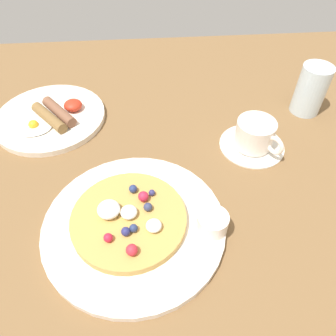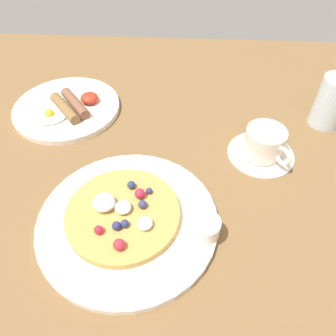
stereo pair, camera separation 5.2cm
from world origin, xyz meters
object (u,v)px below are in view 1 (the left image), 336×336
syrup_ramekin (214,222)px  water_glass (312,90)px  coffee_saucer (252,145)px  pancake_plate (135,225)px  breakfast_plate (51,117)px  coffee_cup (256,134)px

syrup_ramekin → water_glass: bearing=48.7°
syrup_ramekin → coffee_saucer: bearing=58.9°
pancake_plate → breakfast_plate: 34.02cm
syrup_ramekin → coffee_cup: 22.26cm
breakfast_plate → coffee_saucer: bearing=-15.8°
pancake_plate → coffee_cup: coffee_cup is taller
pancake_plate → water_glass: size_ratio=2.69×
pancake_plate → syrup_ramekin: bearing=-9.0°
coffee_cup → water_glass: 18.22cm
pancake_plate → water_glass: 47.54cm
syrup_ramekin → breakfast_plate: (-29.94, 30.86, -2.29)cm
syrup_ramekin → pancake_plate: bearing=171.0°
pancake_plate → breakfast_plate: (-17.89, 28.94, -0.04)cm
coffee_saucer → water_glass: bearing=36.0°
coffee_cup → pancake_plate: bearing=-144.2°
breakfast_plate → pancake_plate: bearing=-58.3°
breakfast_plate → coffee_cup: size_ratio=2.48×
pancake_plate → syrup_ramekin: size_ratio=6.03×
pancake_plate → coffee_saucer: bearing=36.1°
coffee_saucer → water_glass: water_glass is taller
breakfast_plate → syrup_ramekin: bearing=-45.9°
coffee_saucer → water_glass: size_ratio=1.19×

